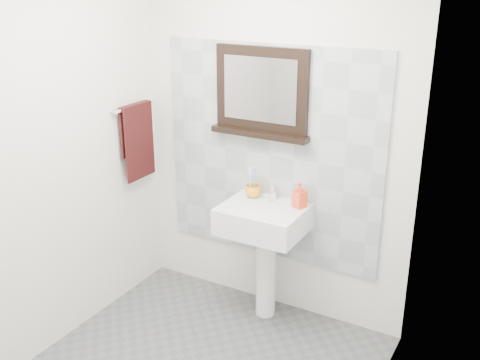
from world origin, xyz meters
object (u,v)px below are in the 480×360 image
Objects in this scene: soap_dispenser at (300,195)px; framed_mirror at (262,94)px; pedestal_sink at (264,231)px; toothbrush_cup at (253,191)px; hand_towel at (137,135)px.

soap_dispenser is 0.24× the size of framed_mirror.
framed_mirror is at bearing 123.94° from pedestal_sink.
soap_dispenser is at bearing -14.10° from framed_mirror.
toothbrush_cup is 0.64× the size of soap_dispenser.
toothbrush_cup is at bearing -101.10° from framed_mirror.
toothbrush_cup is at bearing 142.60° from pedestal_sink.
pedestal_sink is at bearing -131.97° from soap_dispenser.
soap_dispenser is at bearing 25.91° from pedestal_sink.
hand_towel reaches higher than soap_dispenser.
pedestal_sink is 5.62× the size of soap_dispenser.
hand_towel reaches higher than toothbrush_cup.
soap_dispenser is 0.31× the size of hand_towel.
pedestal_sink is 8.76× the size of toothbrush_cup.
toothbrush_cup is 0.35m from soap_dispenser.
framed_mirror is (-0.34, 0.08, 0.62)m from soap_dispenser.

